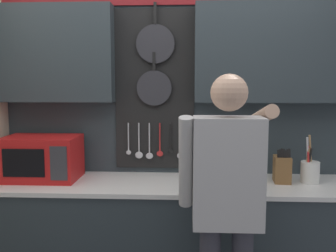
% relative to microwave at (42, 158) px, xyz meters
% --- Properties ---
extents(base_cabinet_counter, '(2.60, 0.60, 0.90)m').
position_rel_microwave_xyz_m(base_cabinet_counter, '(0.95, -0.05, -0.61)').
color(base_cabinet_counter, '#2D383D').
rests_on(base_cabinet_counter, ground_plane).
extents(back_wall_unit, '(3.17, 0.20, 2.51)m').
position_rel_microwave_xyz_m(back_wall_unit, '(0.96, 0.22, 0.46)').
color(back_wall_unit, '#2D383D').
rests_on(back_wall_unit, ground_plane).
extents(microwave, '(0.53, 0.36, 0.31)m').
position_rel_microwave_xyz_m(microwave, '(0.00, 0.00, 0.00)').
color(microwave, red).
rests_on(microwave, base_cabinet_counter).
extents(knife_block, '(0.12, 0.16, 0.25)m').
position_rel_microwave_xyz_m(knife_block, '(1.71, 0.00, -0.06)').
color(knife_block, brown).
rests_on(knife_block, base_cabinet_counter).
extents(utensil_crock, '(0.13, 0.13, 0.34)m').
position_rel_microwave_xyz_m(utensil_crock, '(1.90, 0.00, -0.07)').
color(utensil_crock, white).
rests_on(utensil_crock, base_cabinet_counter).
extents(person, '(0.54, 0.65, 1.65)m').
position_rel_microwave_xyz_m(person, '(1.27, -0.57, -0.08)').
color(person, '#383842').
rests_on(person, ground_plane).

